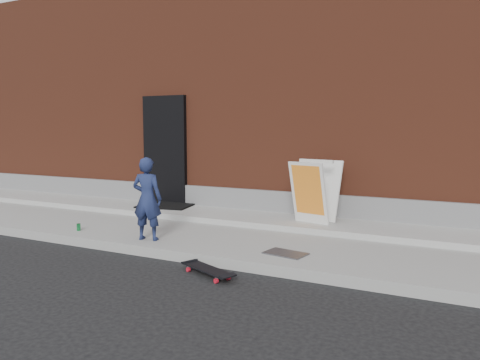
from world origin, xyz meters
The scene contains 10 objects.
ground centered at (0.00, 0.00, 0.00)m, with size 80.00×80.00×0.00m, color black.
sidewalk centered at (0.00, 1.50, 0.07)m, with size 20.00×3.00×0.15m, color gray.
apron centered at (0.00, 2.40, 0.20)m, with size 20.00×1.20×0.10m, color gray.
building centered at (0.00, 6.99, 2.50)m, with size 20.00×8.10×5.00m.
child centered at (-1.08, 0.37, 0.78)m, with size 0.46×0.30×1.27m, color #1A2348.
skateboard centered at (0.39, -0.34, 0.08)m, with size 0.87×0.54×0.10m.
pizza_sign centered at (0.93, 2.34, 0.78)m, with size 0.79×0.88×1.07m.
soda_can centered at (-2.52, 0.36, 0.21)m, with size 0.06×0.06×0.12m, color #1C8C3F.
doormat centered at (-2.30, 2.55, 0.26)m, with size 1.04×0.84×0.03m, color black.
utility_plate centered at (1.09, 0.54, 0.16)m, with size 0.55×0.35×0.02m, color #4C4C50.
Camera 1 is at (3.31, -5.26, 1.86)m, focal length 35.00 mm.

